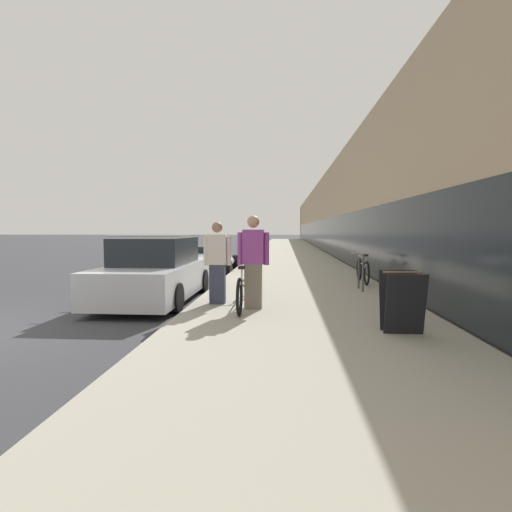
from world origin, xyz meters
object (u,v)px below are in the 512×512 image
Objects in this scene: person_rider at (253,262)px; parked_sedan_curbside at (157,272)px; person_bystander at (217,263)px; vintage_roadster_curbside at (210,262)px; bike_rack_hoop at (361,269)px; cruiser_bike_nearest at (363,270)px; sandwich_board_sign at (402,302)px; tandem_bicycle at (245,287)px.

parked_sedan_curbside is (-2.37, 1.51, -0.37)m from person_rider.
person_bystander is 1.95m from parked_sedan_curbside.
bike_rack_hoop is at bearing -47.60° from vintage_roadster_curbside.
person_bystander is 4.93m from cruiser_bike_nearest.
person_bystander reaches higher than parked_sedan_curbside.
vintage_roadster_curbside is at bearing 88.94° from parked_sedan_curbside.
sandwich_board_sign is 0.21× the size of parked_sedan_curbside.
person_bystander reaches higher than sandwich_board_sign.
sandwich_board_sign is (-0.18, -4.07, -0.06)m from bike_rack_hoop.
cruiser_bike_nearest is 5.46m from sandwich_board_sign.
person_bystander is at bearing -33.45° from parked_sedan_curbside.
vintage_roadster_curbside is at bearing 142.98° from cruiser_bike_nearest.
person_rider reaches higher than tandem_bicycle.
bike_rack_hoop reaches higher than tandem_bicycle.
bike_rack_hoop is (3.24, 2.01, -0.32)m from person_bystander.
sandwich_board_sign is 10.31m from vintage_roadster_curbside.
vintage_roadster_curbside is (-2.25, 7.63, -0.63)m from person_rider.
tandem_bicycle reaches higher than vintage_roadster_curbside.
person_rider is 0.40× the size of parked_sedan_curbside.
tandem_bicycle is 3.08× the size of sandwich_board_sign.
cruiser_bike_nearest is 0.39× the size of parked_sedan_curbside.
sandwich_board_sign is (3.06, -2.06, -0.38)m from person_bystander.
bike_rack_hoop is at bearing 11.04° from parked_sedan_curbside.
cruiser_bike_nearest is (2.98, 3.46, -0.01)m from tandem_bicycle.
parked_sedan_curbside reaches higher than sandwich_board_sign.
tandem_bicycle is 0.63× the size of parked_sedan_curbside.
sandwich_board_sign reaches higher than bike_rack_hoop.
vintage_roadster_curbside is (-4.73, 5.18, -0.26)m from bike_rack_hoop.
vintage_roadster_curbside is (0.11, 6.13, -0.26)m from parked_sedan_curbside.
vintage_roadster_curbside is (-4.55, 9.25, -0.19)m from sandwich_board_sign.
person_bystander is 0.38× the size of parked_sedan_curbside.
person_rider is at bearing -135.27° from bike_rack_hoop.
person_bystander is 0.97× the size of cruiser_bike_nearest.
parked_sedan_curbside reaches higher than bike_rack_hoop.
parked_sedan_curbside reaches higher than cruiser_bike_nearest.
person_bystander is at bearing 146.07° from sandwich_board_sign.
parked_sedan_curbside is at bearing 146.23° from sandwich_board_sign.
parked_sedan_curbside is at bearing 152.28° from tandem_bicycle.
parked_sedan_curbside is 6.13m from vintage_roadster_curbside.
sandwich_board_sign is 5.62m from parked_sedan_curbside.
person_rider is 1.04× the size of cruiser_bike_nearest.
bike_rack_hoop is 0.94× the size of sandwich_board_sign.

